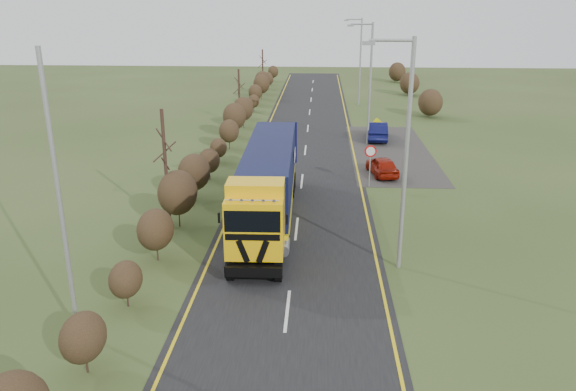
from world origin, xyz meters
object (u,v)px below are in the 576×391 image
(car_blue_sedan, at_px, (377,131))
(streetlight_near, at_px, (404,147))
(lorry, at_px, (268,181))
(speed_sign, at_px, (370,157))
(car_red_hatchback, at_px, (382,166))

(car_blue_sedan, relative_size, streetlight_near, 0.47)
(lorry, xyz_separation_m, speed_sign, (5.70, 6.24, -0.36))
(lorry, xyz_separation_m, car_red_hatchback, (6.75, 8.85, -1.63))
(lorry, height_order, speed_sign, lorry)
(car_red_hatchback, height_order, streetlight_near, streetlight_near)
(car_red_hatchback, xyz_separation_m, car_blue_sedan, (0.60, 10.26, 0.12))
(car_red_hatchback, xyz_separation_m, streetlight_near, (-0.78, -13.76, 4.71))
(car_red_hatchback, relative_size, speed_sign, 1.38)
(car_red_hatchback, bearing_deg, streetlight_near, 76.02)
(lorry, height_order, car_blue_sedan, lorry)
(car_blue_sedan, relative_size, speed_sign, 1.71)
(lorry, height_order, car_red_hatchback, lorry)
(car_blue_sedan, bearing_deg, streetlight_near, 89.33)
(lorry, bearing_deg, car_blue_sedan, 67.77)
(lorry, distance_m, speed_sign, 8.45)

